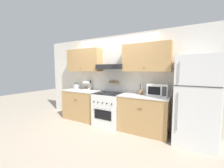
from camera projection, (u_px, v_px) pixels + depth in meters
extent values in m
plane|color=#B2A38E|center=(103.00, 128.00, 3.68)|extent=(16.00, 16.00, 0.00)
cube|color=silver|center=(115.00, 79.00, 4.12)|extent=(5.20, 0.08, 2.55)
cube|color=tan|center=(84.00, 60.00, 4.36)|extent=(1.19, 0.33, 0.69)
sphere|color=brown|center=(81.00, 68.00, 4.23)|extent=(0.02, 0.02, 0.02)
cube|color=tan|center=(146.00, 58.00, 3.41)|extent=(1.19, 0.33, 0.69)
sphere|color=brown|center=(144.00, 67.00, 3.28)|extent=(0.02, 0.02, 0.02)
cube|color=#232326|center=(111.00, 67.00, 3.89)|extent=(0.83, 0.37, 0.13)
cube|color=black|center=(115.00, 67.00, 3.61)|extent=(0.20, 0.01, 0.06)
cube|color=tan|center=(114.00, 83.00, 4.06)|extent=(0.34, 0.07, 0.02)
cylinder|color=olive|center=(110.00, 81.00, 4.12)|extent=(0.03, 0.03, 0.06)
cylinder|color=olive|center=(112.00, 81.00, 4.09)|extent=(0.03, 0.03, 0.06)
cylinder|color=olive|center=(114.00, 81.00, 4.06)|extent=(0.03, 0.03, 0.06)
cylinder|color=olive|center=(116.00, 82.00, 4.02)|extent=(0.03, 0.03, 0.06)
cylinder|color=olive|center=(118.00, 82.00, 3.99)|extent=(0.03, 0.03, 0.06)
cube|color=tan|center=(82.00, 105.00, 4.38)|extent=(1.19, 0.59, 0.89)
cube|color=white|center=(82.00, 91.00, 4.34)|extent=(1.21, 0.61, 0.03)
cylinder|color=brown|center=(75.00, 100.00, 4.09)|extent=(0.10, 0.01, 0.01)
cube|color=tan|center=(143.00, 114.00, 3.43)|extent=(1.19, 0.59, 0.89)
cube|color=white|center=(144.00, 96.00, 3.39)|extent=(1.21, 0.61, 0.03)
cylinder|color=brown|center=(140.00, 109.00, 3.14)|extent=(0.10, 0.01, 0.01)
cube|color=white|center=(109.00, 109.00, 3.88)|extent=(0.76, 0.63, 0.90)
cube|color=black|center=(103.00, 115.00, 3.61)|extent=(0.52, 0.01, 0.25)
cylinder|color=#ADAFB5|center=(102.00, 108.00, 3.57)|extent=(0.53, 0.02, 0.02)
cube|color=black|center=(109.00, 93.00, 3.84)|extent=(0.76, 0.63, 0.01)
cylinder|color=#232326|center=(100.00, 93.00, 3.79)|extent=(0.11, 0.11, 0.02)
cylinder|color=#232326|center=(112.00, 94.00, 3.61)|extent=(0.11, 0.11, 0.02)
cylinder|color=#232326|center=(106.00, 92.00, 4.05)|extent=(0.11, 0.11, 0.02)
cylinder|color=#232326|center=(117.00, 92.00, 3.88)|extent=(0.11, 0.11, 0.02)
cylinder|color=black|center=(94.00, 102.00, 3.70)|extent=(0.03, 0.02, 0.03)
cylinder|color=black|center=(98.00, 102.00, 3.63)|extent=(0.03, 0.02, 0.03)
cylinder|color=black|center=(102.00, 103.00, 3.57)|extent=(0.03, 0.02, 0.03)
cylinder|color=black|center=(107.00, 103.00, 3.50)|extent=(0.03, 0.02, 0.03)
cylinder|color=black|center=(112.00, 104.00, 3.44)|extent=(0.03, 0.02, 0.03)
cube|color=white|center=(114.00, 89.00, 4.09)|extent=(0.76, 0.04, 0.15)
cube|color=white|center=(195.00, 101.00, 2.82)|extent=(0.77, 0.68, 1.84)
cube|color=black|center=(197.00, 87.00, 2.49)|extent=(0.77, 0.01, 0.01)
cylinder|color=#ADAFB5|center=(179.00, 72.00, 2.60)|extent=(0.02, 0.02, 0.40)
cylinder|color=#ADAFB5|center=(178.00, 112.00, 2.67)|extent=(0.02, 0.02, 0.77)
cylinder|color=#B7B7BC|center=(76.00, 87.00, 4.60)|extent=(0.18, 0.18, 0.12)
ellipsoid|color=#B7B7BC|center=(76.00, 85.00, 4.59)|extent=(0.17, 0.17, 0.07)
sphere|color=black|center=(76.00, 84.00, 4.59)|extent=(0.02, 0.02, 0.02)
cylinder|color=#B7B7BC|center=(78.00, 87.00, 4.55)|extent=(0.11, 0.04, 0.10)
torus|color=black|center=(76.00, 85.00, 4.59)|extent=(0.16, 0.01, 0.16)
cube|color=white|center=(87.00, 89.00, 4.38)|extent=(0.17, 0.25, 0.03)
cube|color=white|center=(89.00, 85.00, 4.44)|extent=(0.17, 0.08, 0.29)
cube|color=white|center=(87.00, 82.00, 4.35)|extent=(0.17, 0.21, 0.07)
ellipsoid|color=#4C3323|center=(87.00, 87.00, 4.35)|extent=(0.11, 0.11, 0.10)
cube|color=white|center=(158.00, 90.00, 3.34)|extent=(0.47, 0.38, 0.29)
cube|color=black|center=(154.00, 91.00, 3.19)|extent=(0.28, 0.01, 0.19)
cube|color=#38383D|center=(164.00, 91.00, 3.09)|extent=(0.09, 0.01, 0.21)
cylinder|color=#8E7051|center=(140.00, 92.00, 3.54)|extent=(0.13, 0.13, 0.12)
cylinder|color=olive|center=(139.00, 87.00, 3.53)|extent=(0.01, 0.05, 0.16)
cylinder|color=#28282B|center=(141.00, 87.00, 3.52)|extent=(0.01, 0.04, 0.16)
cylinder|color=#B2B2B7|center=(142.00, 87.00, 3.52)|extent=(0.01, 0.03, 0.16)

